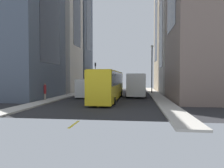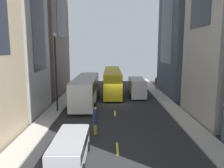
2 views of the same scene
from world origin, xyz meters
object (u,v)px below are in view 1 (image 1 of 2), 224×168
object	(u,v)px
delivery_van_white	(87,87)
pedestrian_crossing_near	(127,85)
city_bus_white	(136,83)
car_silver_0	(134,86)
traffic_light_near_corner	(95,71)
streetcar_yellow	(109,83)
pedestrian_walking_far	(45,91)

from	to	relation	value
delivery_van_white	pedestrian_crossing_near	world-z (taller)	delivery_van_white
city_bus_white	car_silver_0	bearing A→B (deg)	-87.50
city_bus_white	traffic_light_near_corner	distance (m)	18.36
delivery_van_white	traffic_light_near_corner	world-z (taller)	traffic_light_near_corner
pedestrian_crossing_near	streetcar_yellow	bearing A→B (deg)	28.73
city_bus_white	streetcar_yellow	size ratio (longest dim) A/B	0.78
streetcar_yellow	delivery_van_white	world-z (taller)	streetcar_yellow
pedestrian_crossing_near	traffic_light_near_corner	bearing A→B (deg)	-90.46
city_bus_white	streetcar_yellow	xyz separation A→B (m)	(3.38, 7.20, 0.12)
city_bus_white	pedestrian_crossing_near	bearing A→B (deg)	-79.43
car_silver_0	pedestrian_walking_far	xyz separation A→B (m)	(10.07, 23.92, 0.25)
streetcar_yellow	pedestrian_crossing_near	size ratio (longest dim) A/B	6.34
city_bus_white	traffic_light_near_corner	bearing A→B (deg)	-57.76
city_bus_white	pedestrian_walking_far	bearing A→B (deg)	41.40
delivery_van_white	pedestrian_walking_far	bearing A→B (deg)	54.62
pedestrian_crossing_near	traffic_light_near_corner	distance (m)	10.00
delivery_van_white	pedestrian_walking_far	xyz separation A→B (m)	(3.84, 5.41, -0.32)
car_silver_0	traffic_light_near_corner	size ratio (longest dim) A/B	0.76
city_bus_white	traffic_light_near_corner	xyz separation A→B (m)	(9.71, -15.40, 2.43)
pedestrian_crossing_near	pedestrian_walking_far	bearing A→B (deg)	9.36
streetcar_yellow	pedestrian_crossing_near	distance (m)	17.38
city_bus_white	streetcar_yellow	world-z (taller)	streetcar_yellow
delivery_van_white	car_silver_0	bearing A→B (deg)	-108.60
delivery_van_white	car_silver_0	size ratio (longest dim) A/B	1.20
car_silver_0	pedestrian_walking_far	distance (m)	25.95
delivery_van_white	pedestrian_walking_far	size ratio (longest dim) A/B	2.85
car_silver_0	pedestrian_crossing_near	xyz separation A→B (m)	(1.25, 4.39, 0.25)
streetcar_yellow	delivery_van_white	xyz separation A→B (m)	(3.49, -3.17, -0.61)
pedestrian_walking_far	car_silver_0	bearing A→B (deg)	-99.61
streetcar_yellow	car_silver_0	bearing A→B (deg)	-97.21
city_bus_white	delivery_van_white	world-z (taller)	city_bus_white
streetcar_yellow	traffic_light_near_corner	size ratio (longest dim) A/B	2.31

